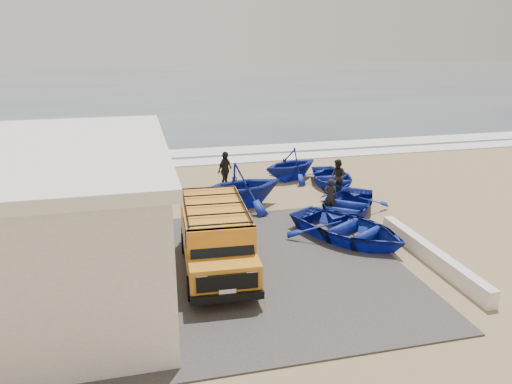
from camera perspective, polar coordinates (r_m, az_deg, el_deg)
ground at (r=18.09m, az=0.54°, el=-5.74°), size 160.00×160.00×0.00m
slab at (r=15.95m, az=-4.73°, el=-9.12°), size 12.00×10.00×0.05m
ocean at (r=72.54m, az=-10.70°, el=11.81°), size 180.00×88.00×0.01m
surf_line at (r=29.27m, az=-5.29°, el=3.50°), size 180.00×1.60×0.06m
surf_wash at (r=31.67m, az=-5.98°, el=4.56°), size 180.00×2.20×0.04m
building at (r=15.33m, az=-25.71°, el=-3.34°), size 8.40×9.40×4.30m
parapet at (r=17.39m, az=19.42°, el=-6.86°), size 0.35×6.00×0.55m
van at (r=15.69m, az=-4.63°, el=-5.01°), size 2.24×5.13×2.16m
boat_near_left at (r=18.36m, az=10.47°, el=-4.09°), size 5.16×5.61×0.95m
boat_near_right at (r=20.92m, az=10.27°, el=-1.43°), size 5.00×5.21×0.88m
boat_mid_left at (r=21.27m, az=-1.74°, el=0.76°), size 4.47×4.09×1.99m
boat_mid_right at (r=24.71m, az=8.65°, el=1.57°), size 3.11×4.11×0.80m
boat_far_left at (r=25.46m, az=3.99°, el=3.20°), size 3.93×3.69×1.65m
fisherman_front at (r=20.64m, az=8.46°, el=-0.57°), size 0.64×0.49×1.58m
fisherman_middle at (r=23.35m, az=9.29°, el=1.68°), size 0.64×0.81×1.67m
fisherman_back at (r=23.96m, az=-3.56°, el=2.51°), size 1.07×1.09×1.83m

